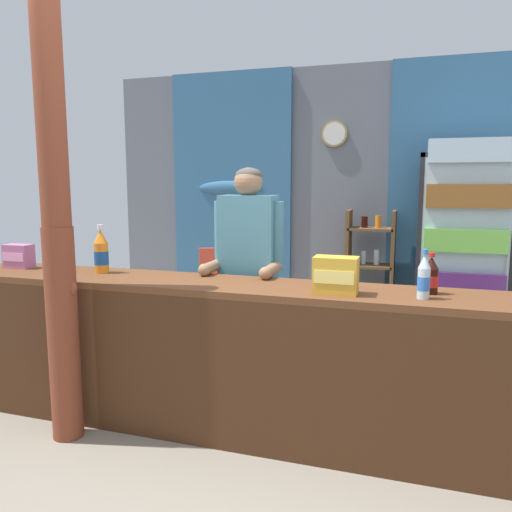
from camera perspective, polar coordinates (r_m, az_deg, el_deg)
The scene contains 14 objects.
ground_plane at distance 3.97m, azimuth 4.08°, elevation -14.07°, with size 7.74×7.74×0.00m, color gray.
back_wall_curtained at distance 5.47m, azimuth 9.18°, elevation 6.89°, with size 4.99×0.22×2.70m.
stall_counter at distance 2.96m, azimuth -2.53°, elevation -10.24°, with size 3.85×0.51×0.92m.
timber_post at distance 3.08m, azimuth -21.53°, elevation 2.10°, with size 0.20×0.18×2.52m.
drink_fridge at distance 4.92m, azimuth 22.36°, elevation 2.08°, with size 0.79×0.63×1.88m.
bottle_shelf_rack at distance 5.21m, azimuth 12.74°, elevation -1.46°, with size 0.48×0.28×1.24m.
plastic_lawn_chair at distance 5.01m, azimuth -3.95°, elevation -3.41°, with size 0.59×0.59×0.86m.
shopkeeper at distance 3.38m, azimuth -0.90°, elevation -0.28°, with size 0.48×0.42×1.61m.
soda_bottle_orange_soda at distance 3.46m, azimuth -17.11°, elevation 0.39°, with size 0.09×0.09×0.32m.
soda_bottle_grape_soda at distance 3.60m, azimuth -21.59°, elevation -0.04°, with size 0.06×0.06×0.24m.
soda_bottle_cola at distance 2.84m, azimuth 19.17°, elevation -2.20°, with size 0.08×0.08×0.22m.
soda_bottle_water at distance 2.71m, azimuth 18.45°, elevation -2.36°, with size 0.06×0.06×0.26m.
snack_box_choco_powder at distance 2.72m, azimuth 9.01°, elevation -2.16°, with size 0.23×0.14×0.20m.
snack_box_wafer at distance 3.87m, azimuth -25.25°, elevation -0.01°, with size 0.19×0.11×0.16m.
Camera 1 is at (0.86, -2.38, 1.51)m, focal length 35.37 mm.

